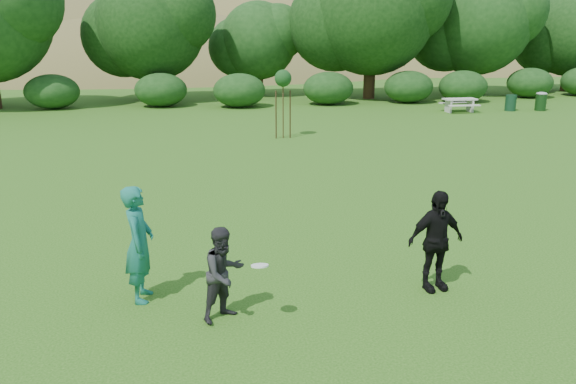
% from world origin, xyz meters
% --- Properties ---
extents(ground, '(120.00, 120.00, 0.00)m').
position_xyz_m(ground, '(0.00, 0.00, 0.00)').
color(ground, '#19470C').
rests_on(ground, ground).
extents(player_teal, '(0.54, 0.77, 1.99)m').
position_xyz_m(player_teal, '(-2.92, 0.74, 1.00)').
color(player_teal, '#176758').
rests_on(player_teal, ground).
extents(player_grey, '(0.94, 0.89, 1.52)m').
position_xyz_m(player_grey, '(-1.59, -0.18, 0.76)').
color(player_grey, '#272729').
rests_on(player_grey, ground).
extents(player_black, '(1.11, 0.59, 1.80)m').
position_xyz_m(player_black, '(2.10, 0.23, 0.90)').
color(player_black, black).
rests_on(player_black, ground).
extents(trash_can_near, '(0.60, 0.60, 0.90)m').
position_xyz_m(trash_can_near, '(16.02, 20.85, 0.45)').
color(trash_can_near, '#153B25').
rests_on(trash_can_near, ground).
extents(frisbee, '(0.27, 0.27, 0.07)m').
position_xyz_m(frisbee, '(-1.07, -0.51, 1.00)').
color(frisbee, white).
rests_on(frisbee, ground).
extents(sapling, '(0.70, 0.70, 2.85)m').
position_xyz_m(sapling, '(1.94, 14.88, 2.42)').
color(sapling, '#402E19').
rests_on(sapling, ground).
extents(picnic_table, '(1.80, 1.48, 0.76)m').
position_xyz_m(picnic_table, '(12.92, 20.86, 0.52)').
color(picnic_table, beige).
rests_on(picnic_table, ground).
extents(trash_can_lidded, '(0.60, 0.60, 1.05)m').
position_xyz_m(trash_can_lidded, '(17.76, 20.63, 0.54)').
color(trash_can_lidded, '#143513').
rests_on(trash_can_lidded, ground).
extents(hillside, '(150.00, 72.00, 52.00)m').
position_xyz_m(hillside, '(-0.56, 68.45, -11.97)').
color(hillside, olive).
rests_on(hillside, ground).
extents(tree_row, '(53.92, 10.38, 9.62)m').
position_xyz_m(tree_row, '(3.23, 28.68, 4.87)').
color(tree_row, '#3A2616').
rests_on(tree_row, ground).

